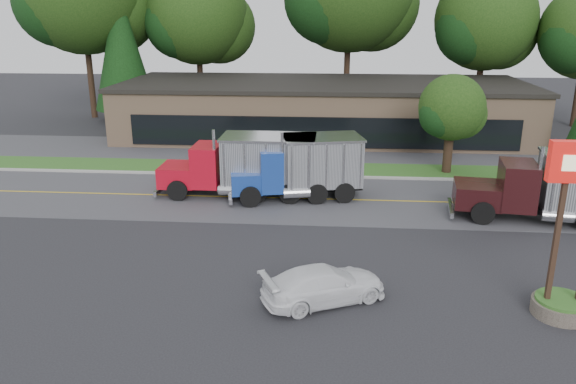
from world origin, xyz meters
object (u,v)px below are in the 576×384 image
(dump_truck_red, at_px, (247,164))
(bilo_sign, at_px, (569,259))
(rally_car, at_px, (324,284))
(dump_truck_blue, at_px, (304,166))
(dump_truck_maroon, at_px, (573,186))

(dump_truck_red, bearing_deg, bilo_sign, 136.50)
(bilo_sign, height_order, rally_car, bilo_sign)
(dump_truck_red, height_order, dump_truck_blue, same)
(bilo_sign, distance_m, dump_truck_maroon, 9.68)
(bilo_sign, relative_size, rally_car, 1.35)
(dump_truck_blue, height_order, dump_truck_maroon, same)
(dump_truck_blue, xyz_separation_m, dump_truck_maroon, (12.90, -2.75, 0.01))
(bilo_sign, bearing_deg, dump_truck_maroon, 67.81)
(dump_truck_red, relative_size, rally_car, 1.95)
(dump_truck_red, bearing_deg, dump_truck_blue, 178.32)
(dump_truck_red, height_order, dump_truck_maroon, same)
(bilo_sign, bearing_deg, dump_truck_red, 136.17)
(dump_truck_maroon, bearing_deg, bilo_sign, 75.62)
(bilo_sign, bearing_deg, rally_car, 177.80)
(dump_truck_maroon, distance_m, rally_car, 14.51)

